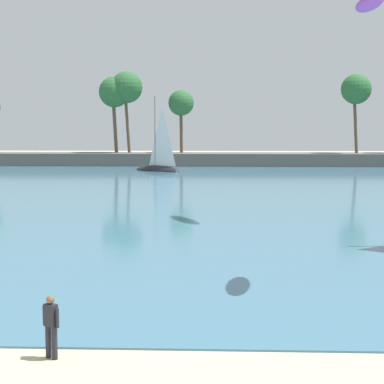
# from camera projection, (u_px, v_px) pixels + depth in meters

# --- Properties ---
(sea) EXTENTS (220.00, 113.80, 0.06)m
(sea) POSITION_uv_depth(u_px,v_px,m) (190.00, 175.00, 73.49)
(sea) COLOR teal
(sea) RESTS_ON ground
(palm_headland) EXTENTS (98.44, 6.33, 13.36)m
(palm_headland) POSITION_uv_depth(u_px,v_px,m) (205.00, 137.00, 89.93)
(palm_headland) COLOR #605B54
(palm_headland) RESTS_ON ground
(person_at_waterline) EXTENTS (0.49, 0.35, 1.67)m
(person_at_waterline) POSITION_uv_depth(u_px,v_px,m) (51.00, 325.00, 16.26)
(person_at_waterline) COLOR #23232D
(person_at_waterline) RESTS_ON ground
(sailboat_mid_bay) EXTENTS (6.82, 5.81, 10.07)m
(sailboat_mid_bay) POSITION_uv_depth(u_px,v_px,m) (158.00, 164.00, 79.32)
(sailboat_mid_bay) COLOR black
(sailboat_mid_bay) RESTS_ON sea
(kite_aloft_low_near_shore) EXTENTS (1.33, 2.91, 0.57)m
(kite_aloft_low_near_shore) POSITION_uv_depth(u_px,v_px,m) (369.00, 3.00, 22.40)
(kite_aloft_low_near_shore) COLOR purple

